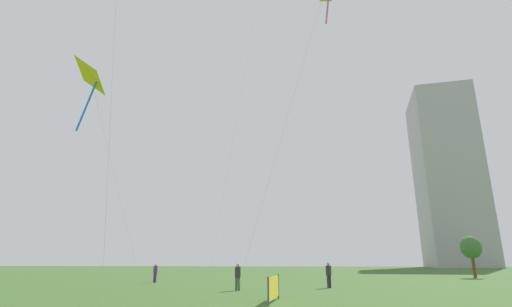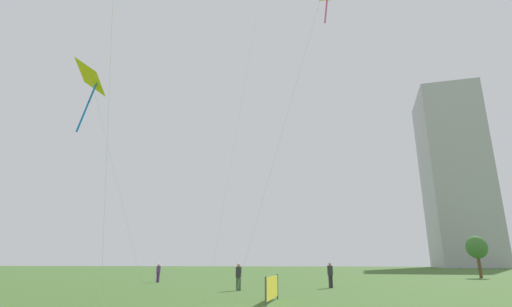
% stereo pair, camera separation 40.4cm
% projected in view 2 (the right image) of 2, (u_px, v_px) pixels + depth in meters
% --- Properties ---
extents(person_standing_0, '(0.37, 0.37, 1.66)m').
position_uv_depth(person_standing_0, '(239.00, 275.00, 24.05)').
color(person_standing_0, '#3F593F').
rests_on(person_standing_0, ground).
extents(person_standing_1, '(0.38, 0.38, 1.72)m').
position_uv_depth(person_standing_1, '(330.00, 273.00, 26.39)').
color(person_standing_1, '#2D2D33').
rests_on(person_standing_1, ground).
extents(person_standing_2, '(0.36, 0.36, 1.61)m').
position_uv_depth(person_standing_2, '(158.00, 271.00, 33.48)').
color(person_standing_2, '#593372').
rests_on(person_standing_2, ground).
extents(kite_flying_4, '(1.82, 9.48, 12.32)m').
position_uv_depth(kite_flying_4, '(91.00, 83.00, 20.93)').
color(kite_flying_4, silver).
rests_on(kite_flying_4, ground).
extents(park_tree_0, '(2.29, 2.29, 4.62)m').
position_uv_depth(park_tree_0, '(477.00, 248.00, 43.10)').
color(park_tree_0, brown).
rests_on(park_tree_0, ground).
extents(distant_highrise_0, '(20.18, 26.57, 56.38)m').
position_uv_depth(distant_highrise_0, '(454.00, 177.00, 121.50)').
color(distant_highrise_0, '#A8A8AD').
rests_on(distant_highrise_0, ground).
extents(event_banner, '(0.31, 3.28, 1.16)m').
position_uv_depth(event_banner, '(272.00, 288.00, 17.09)').
color(event_banner, '#4C4C4C').
rests_on(event_banner, ground).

